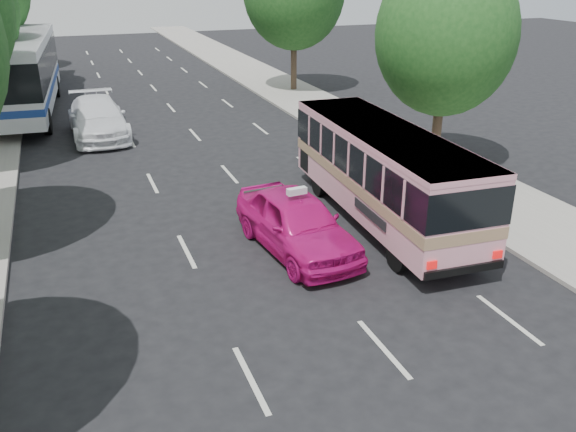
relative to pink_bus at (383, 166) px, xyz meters
name	(u,v)px	position (x,y,z in m)	size (l,w,h in m)	color
ground	(303,310)	(-4.17, -4.00, -1.81)	(120.00, 120.00, 0.00)	black
sidewalk_right	(311,104)	(4.33, 16.00, -1.75)	(4.00, 90.00, 0.12)	#9E998E
tree_right_near	(449,29)	(4.61, 3.94, 3.40)	(5.10, 5.10, 7.95)	#38281E
pink_bus	(383,166)	(0.00, 0.00, 0.00)	(2.74, 9.20, 2.90)	pink
pink_taxi	(297,223)	(-3.17, -1.00, -0.97)	(1.97, 4.90, 1.67)	#D21278
white_pickup	(98,118)	(-7.32, 13.29, -0.95)	(2.40, 5.90, 1.71)	white
tour_coach_front	(21,68)	(-10.47, 19.19, 0.57)	(3.70, 13.36, 3.95)	white
tour_coach_rear	(25,57)	(-10.47, 26.41, 0.17)	(3.65, 11.16, 3.28)	silver
taxi_roof_sign	(297,191)	(-3.17, -1.00, -0.05)	(0.55, 0.18, 0.18)	silver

